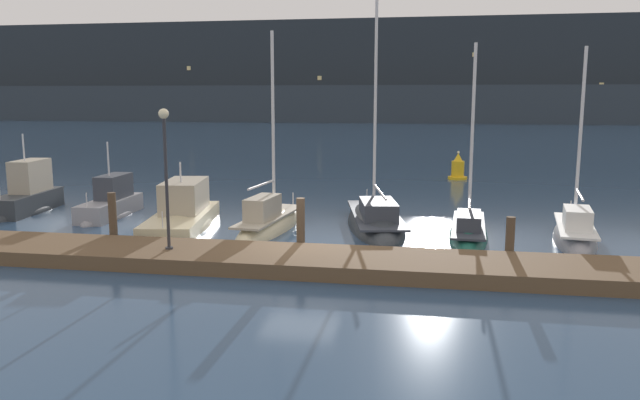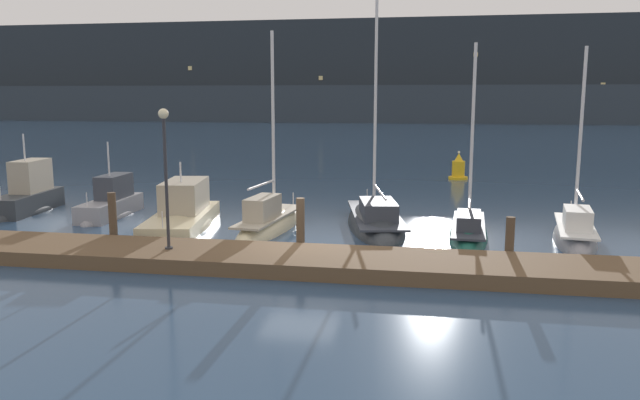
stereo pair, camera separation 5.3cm
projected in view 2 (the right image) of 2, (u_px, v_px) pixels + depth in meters
The scene contains 15 objects.
ground_plane at pixel (300, 255), 20.66m from camera, with size 400.00×400.00×0.00m, color navy.
dock at pixel (290, 260), 19.11m from camera, with size 35.00×2.80×0.45m, color brown.
mooring_pile_1 at pixel (113, 219), 21.73m from camera, with size 0.28×0.28×1.89m, color #4C3D2D.
mooring_pile_2 at pixel (300, 226), 20.59m from camera, with size 0.28×0.28×1.89m, color #4C3D2D.
mooring_pile_3 at pixel (510, 240), 19.49m from camera, with size 0.28×0.28×1.48m, color #4C3D2D.
motorboat_berth_1 at pixel (28, 202), 28.16m from camera, with size 1.93×4.83×4.12m.
motorboat_berth_2 at pixel (111, 209), 27.17m from camera, with size 1.50×4.65×3.73m.
motorboat_berth_3 at pixel (182, 220), 25.06m from camera, with size 3.17×6.86×3.25m.
sailboat_berth_4 at pixel (269, 227), 24.25m from camera, with size 2.08×6.20×8.33m.
sailboat_berth_5 at pixel (375, 224), 25.04m from camera, with size 3.57×7.77×9.66m.
sailboat_berth_6 at pixel (468, 234), 23.21m from camera, with size 1.79×6.20×7.73m.
sailboat_berth_7 at pixel (575, 237), 22.59m from camera, with size 2.22×5.63×7.61m.
channel_buoy at pixel (458, 169), 39.03m from camera, with size 1.19×1.19×1.77m.
dock_lamppost at pixel (165, 157), 19.12m from camera, with size 0.32×0.32×4.38m.
hillside_backdrop at pixel (397, 75), 126.86m from camera, with size 240.00×23.00×19.81m.
Camera 2 is at (4.12, -19.65, 5.24)m, focal length 35.00 mm.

